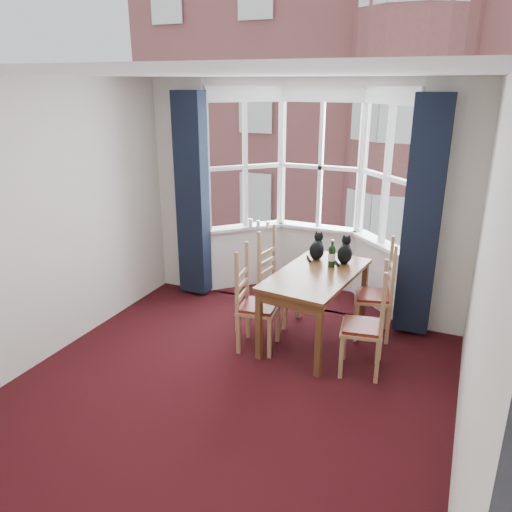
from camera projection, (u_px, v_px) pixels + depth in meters
The scene contains 22 objects.
floor at pixel (218, 401), 4.54m from camera, with size 4.50×4.50×0.00m, color black.
ceiling at pixel (209, 74), 3.61m from camera, with size 4.50×4.50×0.00m, color white.
wall_left at pixel (31, 229), 4.83m from camera, with size 4.50×4.50×0.00m, color silver.
wall_right at pixel (479, 296), 3.32m from camera, with size 4.50×4.50×0.00m, color silver.
wall_back_pier_left at pixel (184, 188), 6.64m from camera, with size 0.70×0.12×2.80m, color silver.
wall_back_pier_right at pixel (447, 213), 5.40m from camera, with size 0.70×0.12×2.80m, color silver.
bay_window at pixel (314, 191), 6.46m from camera, with size 2.76×0.94×2.80m.
curtain_left at pixel (192, 196), 6.42m from camera, with size 0.38×0.22×2.60m, color black.
curtain_right at pixel (422, 219), 5.35m from camera, with size 0.38×0.22×2.60m, color black.
dining_table at pixel (316, 281), 5.40m from camera, with size 0.93×1.51×0.81m.
chair_left_near at pixel (250, 307), 5.33m from camera, with size 0.45×0.47×0.92m.
chair_left_far at pixel (273, 283), 5.97m from camera, with size 0.45×0.47×0.92m.
chair_right_near at pixel (371, 329), 4.84m from camera, with size 0.46×0.48×0.92m.
chair_right_far at pixel (381, 297), 5.56m from camera, with size 0.49×0.50×0.92m.
cat_left at pixel (317, 249), 5.74m from camera, with size 0.18×0.25×0.33m.
cat_right at pixel (345, 252), 5.61m from camera, with size 0.19×0.25×0.32m.
wine_bottle at pixel (332, 255), 5.49m from camera, with size 0.08×0.08×0.31m.
candle_tall at pixel (250, 223), 6.80m from camera, with size 0.06×0.06×0.11m, color white.
candle_short at pixel (258, 224), 6.79m from camera, with size 0.06×0.06×0.09m, color white.
candle_extra at pixel (268, 225), 6.76m from camera, with size 0.05×0.05×0.09m, color white.
street at pixel (437, 215), 34.43m from camera, with size 80.00×80.00×0.00m, color #333335.
tenement_building at pixel (418, 119), 16.13m from camera, with size 18.40×7.80×15.20m.
Camera 1 is at (1.85, -3.39, 2.75)m, focal length 35.00 mm.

